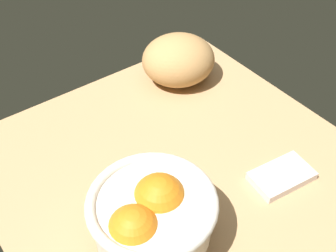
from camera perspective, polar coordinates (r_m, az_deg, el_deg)
ground_plane at (r=79.81cm, az=1.67°, el=-6.51°), size 64.71×65.72×3.00cm
fruit_bowl at (r=64.00cm, az=-2.24°, el=-11.78°), size 19.27×19.27×12.11cm
bread_loaf at (r=95.68cm, az=1.40°, el=8.84°), size 20.86×20.08×10.97cm
napkin_folded at (r=79.17cm, az=14.95°, el=-6.49°), size 11.72×7.86×1.60cm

